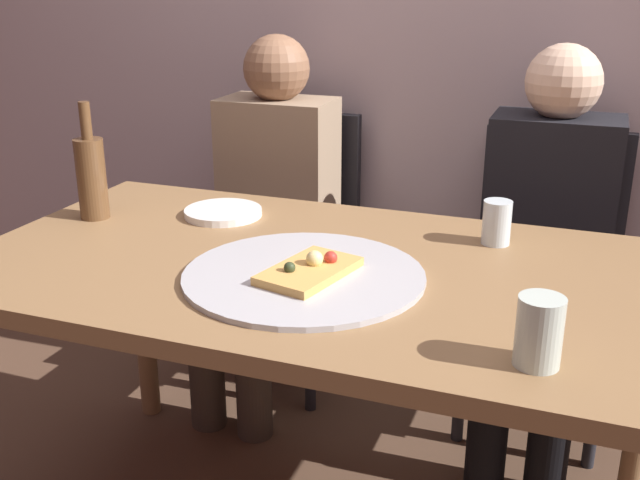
% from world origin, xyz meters
% --- Properties ---
extents(dining_table, '(1.56, 0.86, 0.75)m').
position_xyz_m(dining_table, '(0.00, 0.00, 0.67)').
color(dining_table, olive).
rests_on(dining_table, ground_plane).
extents(pizza_tray, '(0.50, 0.50, 0.01)m').
position_xyz_m(pizza_tray, '(-0.00, -0.09, 0.76)').
color(pizza_tray, '#ADADB2').
rests_on(pizza_tray, dining_table).
extents(pizza_slice_last, '(0.18, 0.24, 0.05)m').
position_xyz_m(pizza_slice_last, '(0.02, -0.09, 0.78)').
color(pizza_slice_last, tan).
rests_on(pizza_slice_last, pizza_tray).
extents(wine_bottle, '(0.07, 0.07, 0.30)m').
position_xyz_m(wine_bottle, '(-0.65, 0.10, 0.87)').
color(wine_bottle, brown).
rests_on(wine_bottle, dining_table).
extents(tumbler_near, '(0.08, 0.08, 0.12)m').
position_xyz_m(tumbler_near, '(0.49, -0.29, 0.81)').
color(tumbler_near, '#B7C6BC').
rests_on(tumbler_near, dining_table).
extents(tumbler_far, '(0.07, 0.07, 0.10)m').
position_xyz_m(tumbler_far, '(0.34, 0.26, 0.81)').
color(tumbler_far, silver).
rests_on(tumbler_far, dining_table).
extents(plate_stack, '(0.20, 0.20, 0.02)m').
position_xyz_m(plate_stack, '(-0.35, 0.23, 0.76)').
color(plate_stack, white).
rests_on(plate_stack, dining_table).
extents(chair_left, '(0.44, 0.44, 0.90)m').
position_xyz_m(chair_left, '(-0.43, 0.83, 0.51)').
color(chair_left, black).
rests_on(chair_left, ground_plane).
extents(chair_right, '(0.44, 0.44, 0.90)m').
position_xyz_m(chair_right, '(0.43, 0.83, 0.51)').
color(chair_right, black).
rests_on(chair_right, ground_plane).
extents(guest_in_sweater, '(0.36, 0.56, 1.17)m').
position_xyz_m(guest_in_sweater, '(-0.43, 0.68, 0.64)').
color(guest_in_sweater, '#937A60').
rests_on(guest_in_sweater, ground_plane).
extents(guest_in_beanie, '(0.36, 0.56, 1.17)m').
position_xyz_m(guest_in_beanie, '(0.43, 0.68, 0.64)').
color(guest_in_beanie, black).
rests_on(guest_in_beanie, ground_plane).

